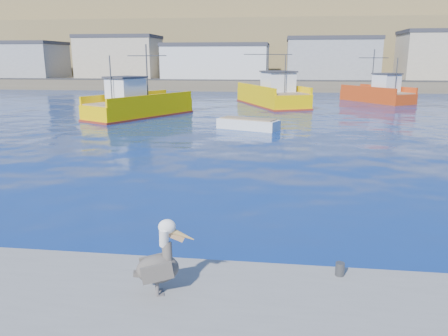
{
  "coord_description": "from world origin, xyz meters",
  "views": [
    {
      "loc": [
        1.6,
        -12.39,
        5.14
      ],
      "look_at": [
        -0.43,
        3.28,
        1.16
      ],
      "focal_mm": 35.0,
      "sensor_mm": 36.0,
      "label": 1
    }
  ],
  "objects_px": {
    "trawler_yellow_b": "(272,96)",
    "pelican": "(160,263)",
    "trawler_yellow_a": "(138,106)",
    "skiff_mid": "(248,125)",
    "boat_orange": "(379,93)"
  },
  "relations": [
    {
      "from": "trawler_yellow_b",
      "to": "boat_orange",
      "type": "bearing_deg",
      "value": 23.75
    },
    {
      "from": "boat_orange",
      "to": "trawler_yellow_b",
      "type": "bearing_deg",
      "value": -156.25
    },
    {
      "from": "trawler_yellow_a",
      "to": "skiff_mid",
      "type": "distance_m",
      "value": 11.85
    },
    {
      "from": "boat_orange",
      "to": "pelican",
      "type": "bearing_deg",
      "value": -106.45
    },
    {
      "from": "boat_orange",
      "to": "skiff_mid",
      "type": "height_order",
      "value": "boat_orange"
    },
    {
      "from": "trawler_yellow_b",
      "to": "pelican",
      "type": "height_order",
      "value": "trawler_yellow_b"
    },
    {
      "from": "trawler_yellow_b",
      "to": "boat_orange",
      "type": "distance_m",
      "value": 13.77
    },
    {
      "from": "trawler_yellow_b",
      "to": "skiff_mid",
      "type": "distance_m",
      "value": 17.28
    },
    {
      "from": "trawler_yellow_b",
      "to": "boat_orange",
      "type": "height_order",
      "value": "trawler_yellow_b"
    },
    {
      "from": "trawler_yellow_a",
      "to": "boat_orange",
      "type": "distance_m",
      "value": 29.73
    },
    {
      "from": "trawler_yellow_a",
      "to": "pelican",
      "type": "xyz_separation_m",
      "value": [
        10.42,
        -30.18,
        0.16
      ]
    },
    {
      "from": "trawler_yellow_b",
      "to": "pelican",
      "type": "xyz_separation_m",
      "value": [
        -1.34,
        -41.68,
        0.08
      ]
    },
    {
      "from": "skiff_mid",
      "to": "trawler_yellow_a",
      "type": "bearing_deg",
      "value": 151.17
    },
    {
      "from": "trawler_yellow_b",
      "to": "pelican",
      "type": "relative_size",
      "value": 8.21
    },
    {
      "from": "trawler_yellow_a",
      "to": "pelican",
      "type": "height_order",
      "value": "trawler_yellow_a"
    }
  ]
}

